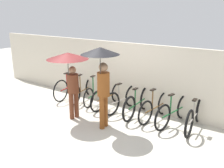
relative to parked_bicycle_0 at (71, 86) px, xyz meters
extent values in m
plane|color=beige|center=(2.21, -1.46, -0.40)|extent=(30.00, 30.00, 0.00)
cube|color=beige|center=(2.21, 0.47, 0.63)|extent=(12.42, 0.12, 2.05)
torus|color=black|center=(-0.06, 0.53, -0.02)|extent=(0.13, 0.76, 0.76)
torus|color=black|center=(0.06, -0.54, -0.02)|extent=(0.13, 0.76, 0.76)
cylinder|color=maroon|center=(0.00, -0.01, -0.02)|extent=(0.16, 1.07, 0.04)
cylinder|color=maroon|center=(0.02, -0.19, 0.25)|extent=(0.04, 0.04, 0.53)
cube|color=black|center=(0.02, -0.19, 0.52)|extent=(0.11, 0.21, 0.03)
cylinder|color=maroon|center=(-0.06, 0.53, 0.27)|extent=(0.04, 0.04, 0.58)
cylinder|color=maroon|center=(-0.06, 0.53, 0.56)|extent=(0.44, 0.08, 0.03)
torus|color=black|center=(0.43, 0.58, -0.06)|extent=(0.20, 0.67, 0.67)
torus|color=black|center=(0.68, -0.49, -0.06)|extent=(0.20, 0.67, 0.67)
cylinder|color=brown|center=(0.55, 0.04, -0.06)|extent=(0.28, 1.08, 0.04)
cylinder|color=brown|center=(0.60, -0.15, 0.23)|extent=(0.04, 0.04, 0.58)
cube|color=black|center=(0.60, -0.15, 0.54)|extent=(0.13, 0.22, 0.03)
cylinder|color=brown|center=(0.43, 0.58, 0.28)|extent=(0.04, 0.04, 0.69)
cylinder|color=brown|center=(0.43, 0.58, 0.63)|extent=(0.44, 0.13, 0.03)
torus|color=black|center=(1.02, 0.52, -0.07)|extent=(0.16, 0.65, 0.65)
torus|color=black|center=(1.20, -0.43, -0.07)|extent=(0.16, 0.65, 0.65)
cylinder|color=#19662D|center=(1.11, 0.05, -0.07)|extent=(0.21, 0.96, 0.04)
cylinder|color=#19662D|center=(1.14, -0.12, 0.24)|extent=(0.04, 0.04, 0.63)
cube|color=black|center=(1.14, -0.12, 0.57)|extent=(0.13, 0.21, 0.03)
cylinder|color=#19662D|center=(1.02, 0.52, 0.25)|extent=(0.04, 0.04, 0.65)
cylinder|color=#19662D|center=(1.02, 0.52, 0.57)|extent=(0.44, 0.11, 0.03)
torus|color=black|center=(1.67, 0.53, -0.05)|extent=(0.07, 0.69, 0.69)
torus|color=black|center=(1.64, -0.54, -0.05)|extent=(0.07, 0.69, 0.69)
cylinder|color=brown|center=(1.66, 0.00, -0.05)|extent=(0.06, 1.07, 0.04)
cylinder|color=brown|center=(1.65, -0.19, 0.19)|extent=(0.04, 0.04, 0.48)
cube|color=black|center=(1.65, -0.19, 0.45)|extent=(0.10, 0.20, 0.03)
cylinder|color=brown|center=(1.67, 0.53, 0.25)|extent=(0.04, 0.04, 0.61)
cylinder|color=brown|center=(1.67, 0.53, 0.56)|extent=(0.44, 0.04, 0.03)
torus|color=black|center=(2.28, 0.48, -0.04)|extent=(0.15, 0.72, 0.72)
torus|color=black|center=(2.14, -0.52, -0.04)|extent=(0.15, 0.72, 0.72)
cylinder|color=#A59E93|center=(2.21, -0.02, -0.04)|extent=(0.17, 1.00, 0.04)
cylinder|color=#A59E93|center=(2.19, -0.19, 0.23)|extent=(0.04, 0.04, 0.53)
cube|color=black|center=(2.19, -0.19, 0.51)|extent=(0.12, 0.21, 0.03)
cylinder|color=#A59E93|center=(2.28, 0.48, 0.27)|extent=(0.04, 0.04, 0.62)
cylinder|color=#A59E93|center=(2.28, 0.48, 0.58)|extent=(0.44, 0.09, 0.03)
torus|color=black|center=(2.74, 0.50, -0.02)|extent=(0.10, 0.75, 0.75)
torus|color=black|center=(2.79, -0.58, -0.02)|extent=(0.10, 0.75, 0.75)
cylinder|color=#19662D|center=(2.76, -0.04, -0.02)|extent=(0.09, 1.09, 0.04)
cylinder|color=#19662D|center=(2.77, -0.23, 0.22)|extent=(0.04, 0.04, 0.48)
cube|color=black|center=(2.77, -0.23, 0.47)|extent=(0.10, 0.20, 0.03)
cylinder|color=#19662D|center=(2.74, 0.50, 0.33)|extent=(0.04, 0.04, 0.71)
cylinder|color=#19662D|center=(2.74, 0.50, 0.69)|extent=(0.44, 0.05, 0.03)
torus|color=black|center=(3.37, 0.48, -0.05)|extent=(0.12, 0.70, 0.70)
torus|color=black|center=(3.27, -0.52, -0.05)|extent=(0.12, 0.70, 0.70)
cylinder|color=brown|center=(3.32, -0.02, -0.05)|extent=(0.14, 1.00, 0.04)
cylinder|color=brown|center=(3.30, -0.19, 0.23)|extent=(0.04, 0.04, 0.56)
cube|color=black|center=(3.30, -0.19, 0.53)|extent=(0.11, 0.21, 0.03)
cylinder|color=brown|center=(3.37, 0.48, 0.29)|extent=(0.04, 0.04, 0.68)
cylinder|color=brown|center=(3.37, 0.48, 0.63)|extent=(0.44, 0.07, 0.03)
torus|color=black|center=(3.96, 0.51, -0.03)|extent=(0.17, 0.73, 0.73)
torus|color=black|center=(3.78, -0.57, -0.03)|extent=(0.17, 0.73, 0.73)
cylinder|color=#19662D|center=(3.87, -0.03, -0.03)|extent=(0.21, 1.08, 0.04)
cylinder|color=#19662D|center=(3.84, -0.22, 0.22)|extent=(0.04, 0.04, 0.52)
cube|color=black|center=(3.84, -0.22, 0.50)|extent=(0.12, 0.21, 0.03)
cylinder|color=#19662D|center=(3.96, 0.51, 0.33)|extent=(0.04, 0.04, 0.73)
cylinder|color=#19662D|center=(3.96, 0.51, 0.70)|extent=(0.44, 0.10, 0.03)
torus|color=black|center=(4.39, 0.54, -0.04)|extent=(0.11, 0.72, 0.72)
torus|color=black|center=(4.46, -0.53, -0.04)|extent=(0.11, 0.72, 0.72)
cylinder|color=#A59E93|center=(4.42, 0.01, -0.04)|extent=(0.10, 1.07, 0.04)
cylinder|color=#A59E93|center=(4.43, -0.18, 0.21)|extent=(0.04, 0.04, 0.50)
cube|color=black|center=(4.43, -0.18, 0.47)|extent=(0.10, 0.21, 0.03)
cylinder|color=#A59E93|center=(4.39, 0.54, 0.29)|extent=(0.04, 0.04, 0.66)
cylinder|color=#A59E93|center=(4.39, 0.54, 0.62)|extent=(0.44, 0.06, 0.03)
cylinder|color=brown|center=(1.37, -1.18, -0.01)|extent=(0.13, 0.13, 0.78)
cylinder|color=brown|center=(1.35, -1.36, -0.01)|extent=(0.13, 0.13, 0.78)
cylinder|color=brown|center=(1.36, -1.27, 0.64)|extent=(0.32, 0.32, 0.53)
sphere|color=#997051|center=(1.36, -1.27, 1.03)|extent=(0.20, 0.20, 0.20)
cylinder|color=#332D28|center=(1.34, -1.41, 1.01)|extent=(0.02, 0.02, 0.68)
cone|color=#591919|center=(1.34, -1.41, 1.44)|extent=(1.13, 1.13, 0.18)
cylinder|color=brown|center=(2.42, -1.18, 0.05)|extent=(0.13, 0.13, 0.90)
cylinder|color=brown|center=(2.43, -1.36, 0.05)|extent=(0.13, 0.13, 0.90)
cylinder|color=brown|center=(2.43, -1.27, 0.80)|extent=(0.32, 0.32, 0.61)
sphere|color=#997051|center=(2.43, -1.27, 1.24)|extent=(0.23, 0.23, 0.23)
cylinder|color=#332D28|center=(2.44, -1.41, 1.21)|extent=(0.02, 0.02, 0.74)
cone|color=black|center=(2.44, -1.41, 1.67)|extent=(0.95, 0.95, 0.18)
camera|label=1|loc=(6.08, -6.12, 2.61)|focal=40.00mm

